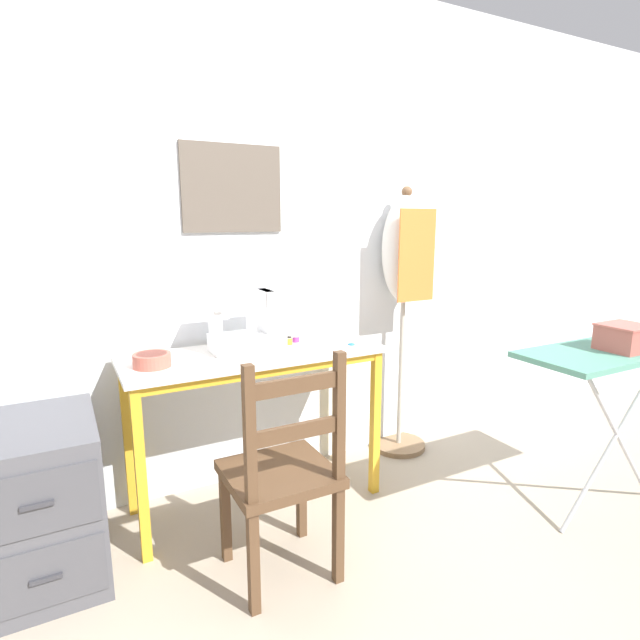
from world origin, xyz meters
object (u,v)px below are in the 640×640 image
Objects in this scene: thread_spool_near_machine at (289,341)px; storage_box at (625,337)px; scissors at (358,344)px; wooden_chair at (282,474)px; thread_spool_mid_table at (296,339)px; sewing_machine at (250,322)px; ironing_board at (627,355)px; fabric_bowl at (152,360)px; dress_form at (405,267)px; filing_cabinet at (43,501)px.

storage_box reaches higher than thread_spool_near_machine.
thread_spool_near_machine reaches higher than scissors.
storage_box reaches higher than wooden_chair.
thread_spool_near_machine is at bearing -150.43° from thread_spool_mid_table.
sewing_machine is 7.87× the size of thread_spool_mid_table.
sewing_machine is 1.70m from ironing_board.
sewing_machine is 2.40× the size of scissors.
scissors is (0.49, -0.16, -0.13)m from sewing_machine.
storage_box reaches higher than ironing_board.
fabric_bowl reaches higher than thread_spool_mid_table.
thread_spool_mid_table is at bearing 143.97° from scissors.
thread_spool_near_machine is at bearing 140.78° from storage_box.
dress_form reaches higher than sewing_machine.
scissors is 0.34m from thread_spool_near_machine.
filing_cabinet is at bearing 160.10° from storage_box.
dress_form is (1.44, 0.19, 0.30)m from fabric_bowl.
sewing_machine is 0.74m from wooden_chair.
storage_box is (0.84, -0.78, 0.11)m from scissors.
filing_cabinet is at bearing -172.40° from fabric_bowl.
fabric_bowl is 0.10× the size of dress_form.
dress_form reaches higher than ironing_board.
fabric_bowl is at bearing 156.33° from ironing_board.
dress_form reaches higher than fabric_bowl.
storage_box is (-0.10, -0.04, 0.10)m from ironing_board.
thread_spool_mid_table is (0.24, 0.03, -0.11)m from sewing_machine.
thread_spool_near_machine is 0.03× the size of dress_form.
fabric_bowl is 3.67× the size of thread_spool_near_machine.
filing_cabinet is (-1.15, -0.15, -0.47)m from thread_spool_mid_table.
wooden_chair reaches higher than fabric_bowl.
storage_box is at bearing -19.90° from filing_cabinet.
dress_form is at bearing 30.25° from scissors.
fabric_bowl reaches higher than filing_cabinet.
fabric_bowl is 0.17× the size of wooden_chair.
thread_spool_near_machine is 0.96× the size of thread_spool_mid_table.
ironing_board reaches higher than thread_spool_mid_table.
sewing_machine is 0.47m from fabric_bowl.
dress_form reaches higher than thread_spool_mid_table.
wooden_chair is at bearing -119.85° from thread_spool_mid_table.
scissors reaches higher than filing_cabinet.
filing_cabinet is 2.05m from dress_form.
storage_box is (1.34, -0.94, -0.02)m from sewing_machine.
fabric_bowl is 3.50× the size of thread_spool_mid_table.
filing_cabinet is 2.51m from ironing_board.
fabric_bowl is 0.66m from filing_cabinet.
sewing_machine is 0.38× the size of wooden_chair.
dress_form is (0.73, 0.10, 0.31)m from thread_spool_mid_table.
sewing_machine reaches higher than fabric_bowl.
ironing_board is (1.89, -0.83, -0.02)m from fabric_bowl.
ironing_board is (0.94, -0.74, 0.00)m from scissors.
ironing_board reaches higher than scissors.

